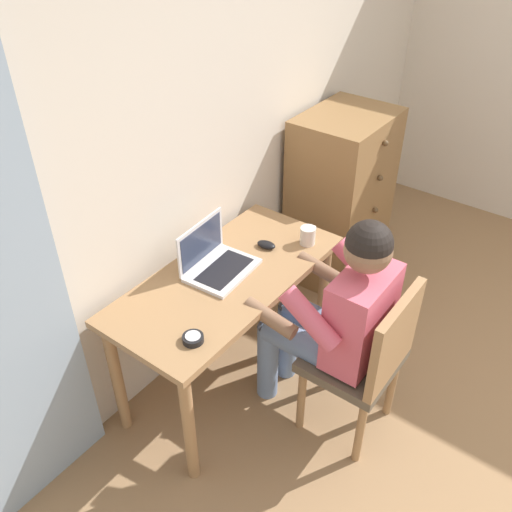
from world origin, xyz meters
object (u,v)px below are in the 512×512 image
object	(u,v)px
person_seated	(335,312)
computer_mouse	(266,245)
laptop	(215,260)
desk_clock	(193,338)
desk	(228,293)
chair	(367,358)
dresser	(340,198)
coffee_mug	(308,235)

from	to	relation	value
person_seated	computer_mouse	distance (m)	0.54
laptop	desk_clock	size ratio (longest dim) A/B	3.98
desk	person_seated	xyz separation A→B (m)	(0.13, -0.53, 0.06)
chair	laptop	xyz separation A→B (m)	(-0.13, 0.78, 0.28)
chair	laptop	world-z (taller)	laptop
person_seated	computer_mouse	xyz separation A→B (m)	(0.17, 0.51, 0.07)
dresser	chair	bearing A→B (deg)	-144.77
dresser	person_seated	size ratio (longest dim) A/B	0.94
desk	person_seated	bearing A→B (deg)	-75.61
desk_clock	coffee_mug	xyz separation A→B (m)	(0.89, 0.00, 0.03)
desk	laptop	distance (m)	0.18
person_seated	laptop	bearing A→B (deg)	102.06
dresser	desk_clock	size ratio (longest dim) A/B	12.50
laptop	computer_mouse	size ratio (longest dim) A/B	3.58
laptop	computer_mouse	xyz separation A→B (m)	(0.30, -0.09, -0.04)
chair	desk_clock	xyz separation A→B (m)	(-0.56, 0.54, 0.25)
chair	desk_clock	bearing A→B (deg)	136.05
coffee_mug	desk_clock	bearing A→B (deg)	-179.74
laptop	coffee_mug	world-z (taller)	laptop
desk_clock	coffee_mug	size ratio (longest dim) A/B	0.75
person_seated	coffee_mug	world-z (taller)	person_seated
computer_mouse	person_seated	bearing A→B (deg)	-115.57
laptop	chair	bearing A→B (deg)	-80.64
desk	desk_clock	world-z (taller)	desk_clock
dresser	chair	size ratio (longest dim) A/B	1.28
dresser	computer_mouse	world-z (taller)	dresser
chair	person_seated	xyz separation A→B (m)	(-0.00, 0.18, 0.18)
person_seated	desk_clock	bearing A→B (deg)	147.44
chair	desk_clock	world-z (taller)	chair
dresser	computer_mouse	xyz separation A→B (m)	(-0.92, -0.08, 0.18)
dresser	chair	distance (m)	1.34
desk	computer_mouse	distance (m)	0.33
computer_mouse	desk	bearing A→B (deg)	169.80
person_seated	computer_mouse	world-z (taller)	person_seated
chair	computer_mouse	bearing A→B (deg)	76.51
chair	desk_clock	distance (m)	0.82
computer_mouse	desk_clock	world-z (taller)	computer_mouse
chair	computer_mouse	world-z (taller)	chair
computer_mouse	coffee_mug	xyz separation A→B (m)	(0.16, -0.15, 0.03)
chair	laptop	bearing A→B (deg)	99.36
desk	person_seated	world-z (taller)	person_seated
person_seated	computer_mouse	size ratio (longest dim) A/B	11.99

